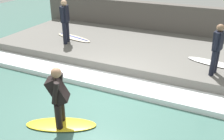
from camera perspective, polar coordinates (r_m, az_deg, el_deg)
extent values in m
plane|color=#426B60|center=(7.70, -1.00, -5.62)|extent=(28.00, 28.00, 0.00)
cube|color=#66635E|center=(10.42, 7.22, 3.99)|extent=(4.40, 11.80, 0.45)
cube|color=#544F49|center=(12.49, 11.06, 10.21)|extent=(0.50, 12.39, 1.68)
cube|color=white|center=(8.19, 1.08, -2.97)|extent=(0.97, 11.21, 0.16)
ellipsoid|color=yellow|center=(6.61, -11.01, -11.56)|extent=(1.22, 1.80, 0.06)
cylinder|color=black|center=(6.54, -10.98, -8.32)|extent=(0.17, 0.17, 0.63)
cylinder|color=black|center=(6.29, -11.56, -9.87)|extent=(0.17, 0.17, 0.63)
cube|color=black|center=(6.09, -11.75, -4.18)|extent=(0.57, 0.61, 0.67)
sphere|color=#A87A5B|center=(5.90, -12.10, -0.61)|extent=(0.24, 0.24, 0.24)
cylinder|color=black|center=(6.27, -11.32, -2.86)|extent=(0.12, 0.23, 0.56)
cylinder|color=black|center=(5.88, -12.26, -4.97)|extent=(0.12, 0.23, 0.56)
cylinder|color=black|center=(8.53, 21.67, 1.94)|extent=(0.15, 0.15, 0.77)
cylinder|color=black|center=(8.28, 21.12, 1.34)|extent=(0.15, 0.15, 0.77)
cube|color=black|center=(8.18, 22.12, 5.94)|extent=(0.40, 0.31, 0.57)
sphere|color=#846047|center=(8.08, 22.55, 8.48)|extent=(0.22, 0.22, 0.22)
cylinder|color=black|center=(8.37, 22.55, 6.51)|extent=(0.11, 0.12, 0.50)
cylinder|color=black|center=(7.98, 21.74, 5.80)|extent=(0.11, 0.12, 0.50)
ellipsoid|color=white|center=(9.27, 21.16, 1.42)|extent=(0.83, 1.77, 0.06)
cylinder|color=black|center=(10.85, -9.71, 8.32)|extent=(0.16, 0.16, 0.86)
cylinder|color=black|center=(10.57, -10.25, 7.83)|extent=(0.16, 0.16, 0.86)
cube|color=black|center=(10.52, -10.28, 11.93)|extent=(0.45, 0.35, 0.63)
sphere|color=tan|center=(10.44, -10.45, 14.15)|extent=(0.24, 0.24, 0.24)
cylinder|color=black|center=(10.73, -9.89, 12.40)|extent=(0.12, 0.12, 0.55)
cylinder|color=black|center=(10.30, -10.72, 11.83)|extent=(0.12, 0.12, 0.55)
ellipsoid|color=beige|center=(11.35, -8.34, 7.03)|extent=(0.92, 1.95, 0.06)
ellipsoid|color=navy|center=(11.34, -8.35, 7.18)|extent=(0.51, 1.71, 0.01)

